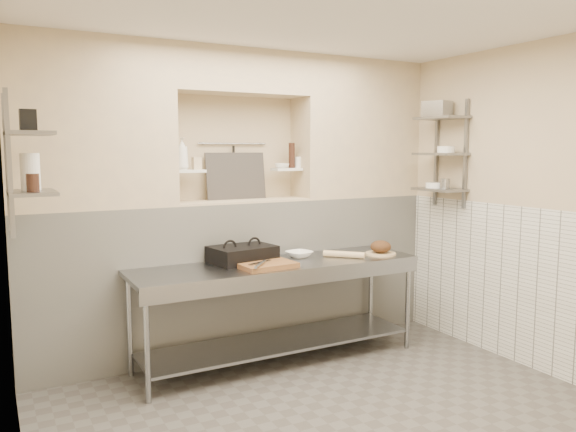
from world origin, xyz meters
TOP-DOWN VIEW (x-y plane):
  - floor at (0.00, 0.00)m, footprint 4.00×3.90m
  - ceiling at (0.00, 0.00)m, footprint 4.00×3.90m
  - wall_left at (-2.05, 0.00)m, footprint 0.10×3.90m
  - wall_right at (2.05, 0.00)m, footprint 0.10×3.90m
  - wall_back at (0.00, 2.00)m, footprint 4.00×0.10m
  - backwall_lower at (0.00, 1.75)m, footprint 4.00×0.40m
  - alcove_sill at (0.00, 1.75)m, footprint 1.30×0.40m
  - backwall_pillar_left at (-1.33, 1.75)m, footprint 1.35×0.40m
  - backwall_pillar_right at (1.33, 1.75)m, footprint 1.35×0.40m
  - backwall_header at (0.00, 1.75)m, footprint 1.30×0.40m
  - wainscot_left at (-1.99, 0.00)m, footprint 0.02×3.90m
  - wainscot_right at (1.99, 0.00)m, footprint 0.02×3.90m
  - alcove_shelf_left at (-0.50, 1.75)m, footprint 0.28×0.16m
  - alcove_shelf_right at (0.50, 1.75)m, footprint 0.28×0.16m
  - utensil_rail at (0.00, 1.92)m, footprint 0.70×0.02m
  - hanging_steel at (0.00, 1.90)m, footprint 0.02×0.02m
  - splash_panel at (0.00, 1.85)m, footprint 0.60×0.08m
  - shelf_rail_left_a at (-1.98, 1.25)m, footprint 0.03×0.03m
  - shelf_rail_left_b at (-1.98, 0.85)m, footprint 0.03×0.03m
  - wall_shelf_left_lower at (-1.84, 1.05)m, footprint 0.30×0.50m
  - wall_shelf_left_upper at (-1.84, 1.05)m, footprint 0.30×0.50m
  - shelf_rail_right_a at (1.98, 1.25)m, footprint 0.03×0.03m
  - shelf_rail_right_b at (1.98, 0.85)m, footprint 0.03×0.03m
  - wall_shelf_right_lower at (1.84, 1.05)m, footprint 0.30×0.50m
  - wall_shelf_right_mid at (1.84, 1.05)m, footprint 0.30×0.50m
  - wall_shelf_right_upper at (1.84, 1.05)m, footprint 0.30×0.50m
  - prep_table at (0.11, 1.18)m, footprint 2.60×0.70m
  - panini_press at (-0.15, 1.36)m, footprint 0.59×0.47m
  - cutting_board at (-0.06, 1.07)m, footprint 0.49×0.36m
  - knife_blade at (-0.12, 1.08)m, footprint 0.25×0.13m
  - tongs at (-0.16, 0.97)m, footprint 0.20×0.23m
  - mixing_bowl at (0.41, 1.34)m, footprint 0.28×0.28m
  - rolling_pin at (0.77, 1.13)m, footprint 0.31×0.32m
  - bread_board at (1.16, 1.09)m, footprint 0.29×0.29m
  - bread_loaf at (1.16, 1.09)m, footprint 0.20×0.20m
  - bottle_soap at (-0.57, 1.72)m, footprint 0.12×0.12m
  - jar_alcove at (-0.42, 1.76)m, footprint 0.07×0.07m
  - bowl_alcove at (0.44, 1.74)m, footprint 0.18×0.18m
  - condiment_a at (0.57, 1.77)m, footprint 0.05×0.05m
  - condiment_b at (0.55, 1.75)m, footprint 0.06×0.06m
  - condiment_c at (0.63, 1.75)m, footprint 0.06×0.06m
  - jug_left at (-1.84, 1.11)m, footprint 0.13×0.13m
  - jar_left at (-1.84, 0.92)m, footprint 0.08×0.08m
  - box_left_upper at (-1.84, 1.06)m, footprint 0.11×0.11m
  - bowl_right at (1.84, 1.12)m, footprint 0.18×0.18m
  - canister_right at (1.84, 0.98)m, footprint 0.10×0.10m
  - bowl_right_mid at (1.84, 0.97)m, footprint 0.17×0.17m
  - basket_right at (1.84, 1.11)m, footprint 0.26×0.29m

SIDE VIEW (x-z plane):
  - floor at x=0.00m, z-range -0.10..0.00m
  - prep_table at x=0.11m, z-range 0.19..1.09m
  - backwall_lower at x=0.00m, z-range 0.00..1.40m
  - wainscot_left at x=-1.99m, z-range 0.00..1.40m
  - wainscot_right at x=1.99m, z-range 0.00..1.40m
  - bread_board at x=1.16m, z-range 0.90..0.92m
  - cutting_board at x=-0.06m, z-range 0.90..0.94m
  - mixing_bowl at x=0.41m, z-range 0.90..0.96m
  - rolling_pin at x=0.77m, z-range 0.90..0.96m
  - knife_blade at x=-0.12m, z-range 0.95..0.95m
  - tongs at x=-0.16m, z-range 0.95..0.97m
  - panini_press at x=-0.15m, z-range 0.90..1.05m
  - bread_loaf at x=1.16m, z-range 0.92..1.03m
  - wall_left at x=-2.05m, z-range 0.00..2.80m
  - wall_right at x=2.05m, z-range 0.00..2.80m
  - wall_back at x=0.00m, z-range 0.00..2.80m
  - alcove_sill at x=0.00m, z-range 1.40..1.42m
  - wall_shelf_right_lower at x=1.84m, z-range 1.49..1.51m
  - bowl_right at x=1.84m, z-range 1.51..1.57m
  - canister_right at x=1.84m, z-range 1.51..1.61m
  - wall_shelf_left_lower at x=-1.84m, z-range 1.59..1.61m
  - splash_panel at x=0.00m, z-range 1.42..1.86m
  - jar_left at x=-1.84m, z-range 1.61..1.73m
  - alcove_shelf_left at x=-0.50m, z-range 1.69..1.71m
  - alcove_shelf_right at x=0.50m, z-range 1.69..1.71m
  - bowl_alcove at x=0.44m, z-range 1.71..1.76m
  - jug_left at x=-1.84m, z-range 1.61..1.87m
  - condiment_c at x=0.63m, z-range 1.71..1.82m
  - jar_alcove at x=-0.42m, z-range 1.71..1.82m
  - hanging_steel at x=0.00m, z-range 1.63..1.93m
  - shelf_rail_left_a at x=-1.98m, z-range 1.33..2.27m
  - shelf_rail_left_b at x=-1.98m, z-range 1.33..2.27m
  - condiment_a at x=0.57m, z-range 1.71..1.91m
  - condiment_b at x=0.55m, z-range 1.71..1.96m
  - shelf_rail_right_a at x=1.98m, z-range 1.33..2.38m
  - shelf_rail_right_b at x=1.98m, z-range 1.33..2.38m
  - wall_shelf_right_mid at x=1.84m, z-range 1.84..1.86m
  - bottle_soap at x=-0.57m, z-range 1.71..2.00m
  - bowl_right_mid at x=1.84m, z-range 1.86..1.92m
  - utensil_rail at x=0.00m, z-range 1.94..1.96m
  - wall_shelf_left_upper at x=-1.84m, z-range 1.99..2.01m
  - box_left_upper at x=-1.84m, z-range 2.01..2.16m
  - backwall_pillar_left at x=-1.33m, z-range 1.40..2.80m
  - backwall_pillar_right at x=1.33m, z-range 1.40..2.80m
  - wall_shelf_right_upper at x=1.84m, z-range 2.19..2.21m
  - basket_right at x=1.84m, z-range 2.21..2.37m
  - backwall_header at x=0.00m, z-range 2.40..2.80m
  - ceiling at x=0.00m, z-range 2.80..2.90m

